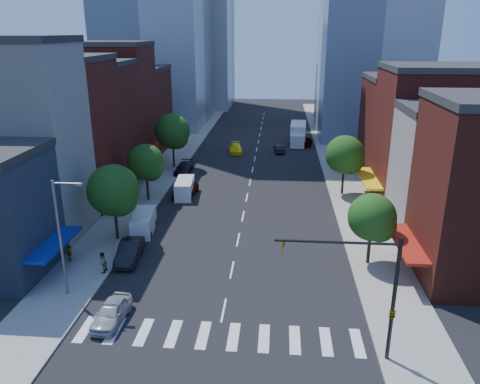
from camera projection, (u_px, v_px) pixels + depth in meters
The scene contains 31 objects.
ground at pixel (224, 310), 33.51m from camera, with size 220.00×220.00×0.00m, color black.
sidewalk_left at pixel (173, 160), 72.14m from camera, with size 5.00×120.00×0.15m, color gray.
sidewalk_right at pixel (337, 164), 70.18m from camera, with size 5.00×120.00×0.15m, color gray.
crosswalk at pixel (218, 336), 30.68m from camera, with size 19.00×3.00×0.01m, color silver.
bldg_left_1 at pixel (14, 144), 43.51m from camera, with size 12.00×8.00×18.00m, color beige.
bldg_left_2 at pixel (56, 135), 51.85m from camera, with size 12.00×9.00×16.00m, color maroon.
bldg_left_3 at pixel (87, 125), 60.02m from camera, with size 12.00×8.00×15.00m, color #551E15.
bldg_left_4 at pixel (109, 107), 67.69m from camera, with size 12.00×9.00×17.00m, color maroon.
bldg_left_5 at pixel (130, 110), 77.29m from camera, with size 12.00×10.00×13.00m, color #551E15.
bldg_right_1 at pixel (463, 176), 44.03m from camera, with size 12.00×8.00×12.00m, color beige.
bldg_right_2 at pixel (435, 140), 52.01m from camera, with size 12.00×10.00×15.00m, color maroon.
bldg_right_3 at pixel (411, 130), 61.76m from camera, with size 12.00×10.00×13.00m, color #551E15.
traffic_signal at pixel (384, 300), 27.13m from camera, with size 7.24×2.24×8.00m.
streetlight at pixel (62, 232), 33.65m from camera, with size 2.25×0.25×9.00m.
tree_left_near at pixel (115, 192), 43.10m from camera, with size 4.80×4.80×7.30m.
tree_left_mid at pixel (147, 164), 53.57m from camera, with size 4.20×4.20×6.65m.
tree_left_far at pixel (173, 133), 66.53m from camera, with size 5.00×5.00×7.75m.
tree_right_near at pixel (374, 219), 38.69m from camera, with size 4.00×4.00×6.20m.
tree_right_far at pixel (346, 156), 55.42m from camera, with size 4.60×4.60×7.20m.
parked_car_front at pixel (111, 312), 31.97m from camera, with size 1.75×4.35×1.48m, color #ABABB0.
parked_car_second at pixel (130, 251), 40.61m from camera, with size 1.73×4.97×1.64m, color black.
parked_car_third at pixel (185, 190), 56.53m from camera, with size 2.43×5.27×1.46m, color #999999.
parked_car_rear at pixel (184, 168), 65.48m from camera, with size 2.06×5.07×1.47m, color black.
cargo_van_near at pixel (143, 223), 46.15m from camera, with size 2.41×4.91×2.01m.
cargo_van_far at pixel (185, 188), 56.12m from camera, with size 2.35×5.02×2.08m.
taxi at pixel (236, 148), 76.45m from camera, with size 2.04×5.02×1.46m, color #FFED0D.
traffic_car_oncoming at pixel (279, 149), 76.61m from camera, with size 1.36×3.91×1.29m, color black.
traffic_car_far at pixel (306, 141), 81.50m from camera, with size 1.75×4.36×1.48m, color #999999.
box_truck at pixel (298, 134), 82.45m from camera, with size 3.07×8.80×3.49m.
pedestrian_near at pixel (69, 251), 40.14m from camera, with size 0.69×0.45×1.88m, color #999999.
pedestrian_far at pixel (102, 263), 38.20m from camera, with size 0.85×0.67×1.76m, color #999999.
Camera 1 is at (3.57, -28.70, 18.98)m, focal length 35.00 mm.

